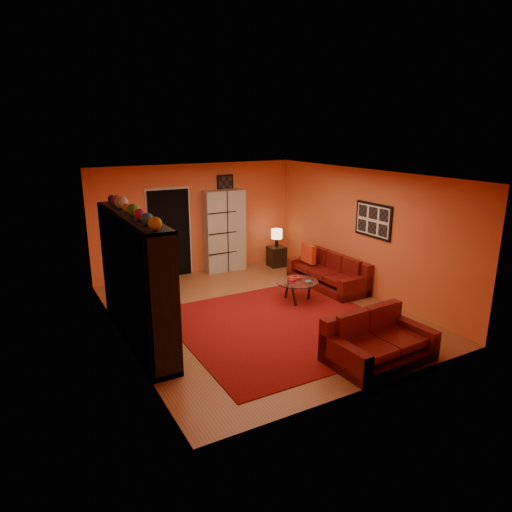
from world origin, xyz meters
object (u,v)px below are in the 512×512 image
loveseat (375,341)px  side_table (276,256)px  storage_cabinet (224,231)px  entertainment_unit (135,279)px  table_lamp (277,234)px  sofa (330,274)px  tv (138,281)px  bowl_chair (139,296)px  coffee_table (297,283)px

loveseat → side_table: size_ratio=3.25×
storage_cabinet → side_table: (1.29, -0.35, -0.73)m
entertainment_unit → table_lamp: bearing=30.4°
sofa → tv: bearing=-174.3°
entertainment_unit → table_lamp: size_ratio=6.60×
table_lamp → tv: bearing=-149.5°
bowl_chair → table_lamp: (3.85, 1.27, 0.52)m
entertainment_unit → side_table: (4.17, 2.45, -0.80)m
tv → storage_cabinet: (2.84, 2.78, -0.01)m
loveseat → tv: bearing=47.1°
bowl_chair → side_table: 4.05m
storage_cabinet → sofa: bearing=-53.3°
table_lamp → entertainment_unit: bearing=-149.6°
table_lamp → loveseat: bearing=-104.1°
bowl_chair → table_lamp: bearing=18.2°
entertainment_unit → side_table: 4.90m
coffee_table → entertainment_unit: bearing=-177.7°
loveseat → storage_cabinet: (-0.06, 5.21, 0.70)m
storage_cabinet → bowl_chair: 3.11m
storage_cabinet → side_table: bearing=-12.8°
table_lamp → side_table: bearing=0.0°
sofa → table_lamp: (-0.23, 1.88, 0.53)m
entertainment_unit → table_lamp: entertainment_unit is taller
loveseat → coffee_table: 2.56m
sofa → coffee_table: bearing=-161.2°
tv → loveseat: size_ratio=0.59×
tv → sofa: bearing=-82.9°
loveseat → coffee_table: size_ratio=1.91×
loveseat → side_table: loveseat is taller
tv → entertainment_unit: bearing=110.5°
side_table → tv: bearing=-149.5°
entertainment_unit → storage_cabinet: bearing=44.1°
sofa → bowl_chair: size_ratio=2.94×
storage_cabinet → loveseat: bearing=-86.8°
tv → bowl_chair: tv is taller
entertainment_unit → loveseat: size_ratio=1.84×
coffee_table → tv: bearing=-178.0°
coffee_table → bowl_chair: size_ratio=1.26×
coffee_table → storage_cabinet: bearing=97.4°
loveseat → entertainment_unit: bearing=47.8°
sofa → loveseat: same height
bowl_chair → coffee_table: bearing=-19.9°
bowl_chair → entertainment_unit: bearing=-105.4°
sofa → bowl_chair: bearing=169.9°
side_table → table_lamp: table_lamp is taller
loveseat → coffee_table: bearing=-9.3°
sofa → loveseat: size_ratio=1.23×
sofa → storage_cabinet: storage_cabinet is taller
entertainment_unit → coffee_table: (3.23, 0.13, -0.66)m
coffee_table → loveseat: bearing=-96.3°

